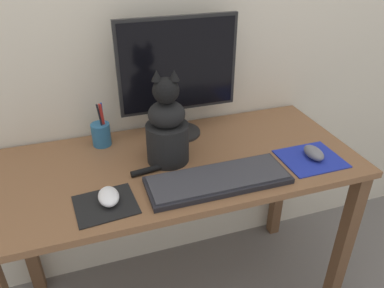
% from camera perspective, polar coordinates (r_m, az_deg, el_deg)
% --- Properties ---
extents(desk, '(1.30, 0.58, 0.74)m').
position_cam_1_polar(desk, '(1.41, -2.10, -6.47)').
color(desk, brown).
rests_on(desk, ground_plane).
extents(monitor, '(0.45, 0.17, 0.46)m').
position_cam_1_polar(monitor, '(1.41, -2.11, 10.82)').
color(monitor, black).
rests_on(monitor, desk).
extents(keyboard, '(0.47, 0.17, 0.02)m').
position_cam_1_polar(keyboard, '(1.23, 4.00, -5.43)').
color(keyboard, black).
rests_on(keyboard, desk).
extents(mousepad_left, '(0.19, 0.17, 0.00)m').
position_cam_1_polar(mousepad_left, '(1.17, -13.03, -9.01)').
color(mousepad_left, black).
rests_on(mousepad_left, desk).
extents(mousepad_right, '(0.21, 0.19, 0.00)m').
position_cam_1_polar(mousepad_right, '(1.42, 17.63, -2.15)').
color(mousepad_right, '#1E2D9E').
rests_on(mousepad_right, desk).
extents(computer_mouse_left, '(0.06, 0.10, 0.04)m').
position_cam_1_polar(computer_mouse_left, '(1.17, -12.59, -7.81)').
color(computer_mouse_left, white).
rests_on(computer_mouse_left, mousepad_left).
extents(computer_mouse_right, '(0.06, 0.10, 0.04)m').
position_cam_1_polar(computer_mouse_right, '(1.41, 18.06, -1.29)').
color(computer_mouse_right, slate).
rests_on(computer_mouse_right, mousepad_right).
extents(cat, '(0.24, 0.18, 0.34)m').
position_cam_1_polar(cat, '(1.29, -3.83, 2.31)').
color(cat, black).
rests_on(cat, desk).
extents(pen_cup, '(0.07, 0.07, 0.18)m').
position_cam_1_polar(pen_cup, '(1.46, -13.66, 1.55)').
color(pen_cup, '#286089').
rests_on(pen_cup, desk).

